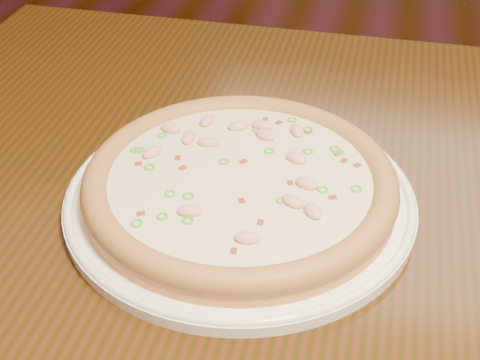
# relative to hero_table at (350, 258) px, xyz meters

# --- Properties ---
(hero_table) EXTENTS (1.20, 0.80, 0.75)m
(hero_table) POSITION_rel_hero_table_xyz_m (0.00, 0.00, 0.00)
(hero_table) COLOR black
(hero_table) RESTS_ON ground
(plate) EXTENTS (0.36, 0.36, 0.02)m
(plate) POSITION_rel_hero_table_xyz_m (-0.12, -0.05, 0.11)
(plate) COLOR white
(plate) RESTS_ON hero_table
(pizza) EXTENTS (0.32, 0.32, 0.03)m
(pizza) POSITION_rel_hero_table_xyz_m (-0.12, -0.05, 0.13)
(pizza) COLOR #D38E48
(pizza) RESTS_ON plate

